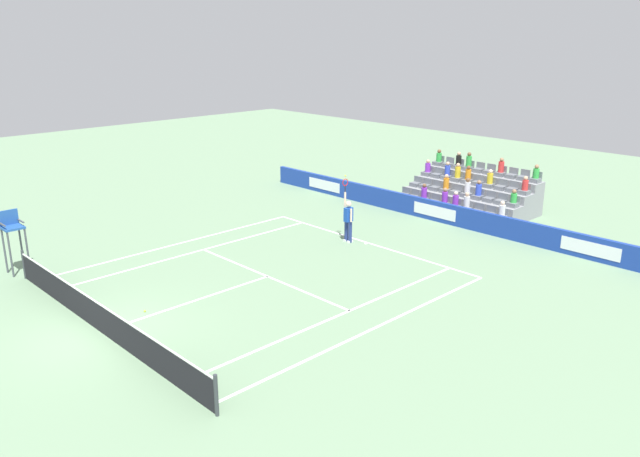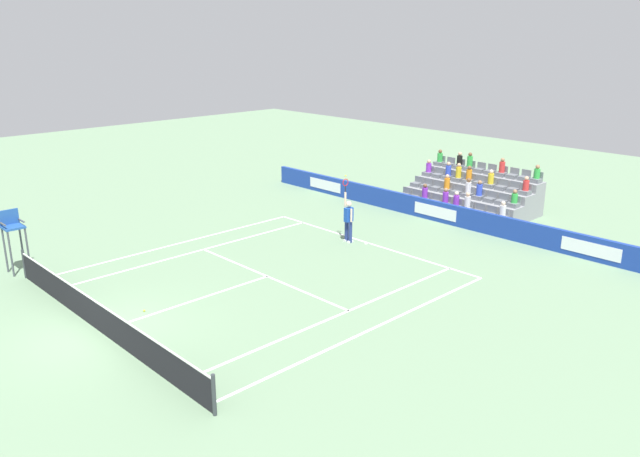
{
  "view_description": "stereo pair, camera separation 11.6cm",
  "coord_description": "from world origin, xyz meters",
  "px_view_note": "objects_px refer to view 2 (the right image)",
  "views": [
    {
      "loc": [
        -16.74,
        7.12,
        8.54
      ],
      "look_at": [
        0.35,
        -9.4,
        1.1
      ],
      "focal_mm": 35.48,
      "sensor_mm": 36.0,
      "label": 1
    },
    {
      "loc": [
        -16.82,
        7.03,
        8.54
      ],
      "look_at": [
        0.35,
        -9.4,
        1.1
      ],
      "focal_mm": 35.48,
      "sensor_mm": 36.0,
      "label": 2
    }
  ],
  "objects_px": {
    "umpire_chair": "(13,233)",
    "loose_tennis_ball": "(144,311)",
    "tennis_net": "(98,316)",
    "tennis_player": "(348,219)"
  },
  "relations": [
    {
      "from": "tennis_player",
      "to": "loose_tennis_ball",
      "type": "xyz_separation_m",
      "value": [
        -0.36,
        9.76,
        -0.96
      ]
    },
    {
      "from": "umpire_chair",
      "to": "loose_tennis_ball",
      "type": "bearing_deg",
      "value": -165.89
    },
    {
      "from": "tennis_player",
      "to": "loose_tennis_ball",
      "type": "relative_size",
      "value": 41.97
    },
    {
      "from": "tennis_net",
      "to": "umpire_chair",
      "type": "height_order",
      "value": "umpire_chair"
    },
    {
      "from": "loose_tennis_ball",
      "to": "tennis_net",
      "type": "bearing_deg",
      "value": 102.1
    },
    {
      "from": "tennis_player",
      "to": "loose_tennis_ball",
      "type": "height_order",
      "value": "tennis_player"
    },
    {
      "from": "tennis_net",
      "to": "tennis_player",
      "type": "xyz_separation_m",
      "value": [
        0.72,
        -11.4,
        0.5
      ]
    },
    {
      "from": "tennis_net",
      "to": "loose_tennis_ball",
      "type": "distance_m",
      "value": 1.74
    },
    {
      "from": "umpire_chair",
      "to": "tennis_net",
      "type": "bearing_deg",
      "value": 179.73
    },
    {
      "from": "loose_tennis_ball",
      "to": "umpire_chair",
      "type": "bearing_deg",
      "value": 14.11
    }
  ]
}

